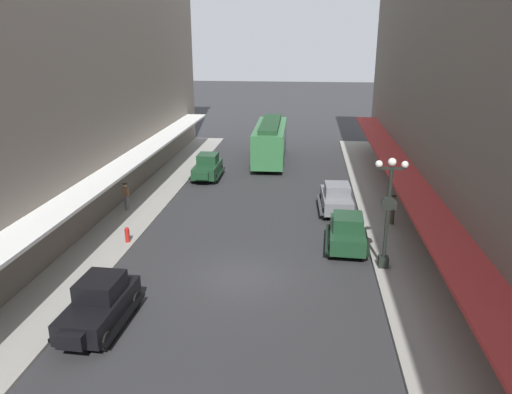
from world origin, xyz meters
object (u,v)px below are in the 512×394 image
at_px(parked_car_2, 207,166).
at_px(lamp_post_with_clock, 388,209).
at_px(pedestrian_0, 393,209).
at_px(streetcar, 270,140).
at_px(parked_car_3, 336,197).
at_px(pedestrian_1, 126,196).
at_px(parked_car_1, 99,303).
at_px(fire_hydrant, 127,234).
at_px(parked_car_0, 347,231).

relative_size(parked_car_2, lamp_post_with_clock, 0.83).
bearing_deg(pedestrian_0, lamp_post_with_clock, -102.68).
height_order(parked_car_2, streetcar, streetcar).
bearing_deg(pedestrian_0, parked_car_3, 145.69).
relative_size(streetcar, lamp_post_with_clock, 1.87).
bearing_deg(pedestrian_1, parked_car_3, 6.15).
bearing_deg(lamp_post_with_clock, parked_car_1, -152.48).
xyz_separation_m(streetcar, pedestrian_0, (8.08, -14.30, -0.89)).
distance_m(parked_car_1, fire_hydrant, 7.45).
bearing_deg(parked_car_2, parked_car_3, -34.78).
height_order(parked_car_1, fire_hydrant, parked_car_1).
distance_m(streetcar, fire_hydrant, 19.36).
bearing_deg(parked_car_1, pedestrian_0, 42.60).
relative_size(parked_car_1, streetcar, 0.45).
xyz_separation_m(lamp_post_with_clock, pedestrian_1, (-14.57, 6.27, -1.97)).
height_order(parked_car_2, pedestrian_1, parked_car_2).
bearing_deg(pedestrian_1, parked_car_2, 66.37).
bearing_deg(pedestrian_0, parked_car_1, -137.40).
distance_m(streetcar, lamp_post_with_clock, 21.04).
bearing_deg(lamp_post_with_clock, parked_car_3, 103.16).
relative_size(fire_hydrant, pedestrian_1, 0.49).
relative_size(fire_hydrant, pedestrian_0, 0.49).
height_order(lamp_post_with_clock, pedestrian_0, lamp_post_with_clock).
bearing_deg(parked_car_0, streetcar, 106.82).
distance_m(parked_car_0, fire_hydrant, 11.28).
bearing_deg(parked_car_1, pedestrian_1, 106.15).
bearing_deg(pedestrian_0, parked_car_2, 145.34).
distance_m(lamp_post_with_clock, pedestrian_1, 15.98).
xyz_separation_m(parked_car_1, pedestrian_0, (12.34, 11.34, 0.07)).
height_order(lamp_post_with_clock, pedestrian_1, lamp_post_with_clock).
distance_m(parked_car_1, parked_car_2, 19.91).
bearing_deg(pedestrian_1, parked_car_1, -73.85).
bearing_deg(pedestrian_1, pedestrian_0, -2.52).
xyz_separation_m(parked_car_2, fire_hydrant, (-1.62, -12.65, -0.38)).
bearing_deg(parked_car_2, streetcar, 53.10).
bearing_deg(parked_car_3, fire_hydrant, -150.66).
xyz_separation_m(parked_car_2, pedestrian_0, (12.38, -8.56, 0.07)).
relative_size(parked_car_0, parked_car_3, 1.00).
height_order(parked_car_0, pedestrian_1, parked_car_0).
distance_m(streetcar, pedestrian_1, 15.68).
xyz_separation_m(parked_car_3, pedestrian_1, (-12.78, -1.38, 0.07)).
bearing_deg(parked_car_2, pedestrian_1, -113.63).
xyz_separation_m(parked_car_2, lamp_post_with_clock, (11.13, -14.13, 2.04)).
relative_size(lamp_post_with_clock, fire_hydrant, 6.29).
bearing_deg(streetcar, pedestrian_0, -60.54).
distance_m(parked_car_1, lamp_post_with_clock, 12.66).
xyz_separation_m(parked_car_0, parked_car_1, (-9.58, -8.06, 0.00)).
bearing_deg(parked_car_0, parked_car_1, -139.92).
distance_m(parked_car_2, fire_hydrant, 12.76).
bearing_deg(parked_car_2, parked_car_1, -89.87).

